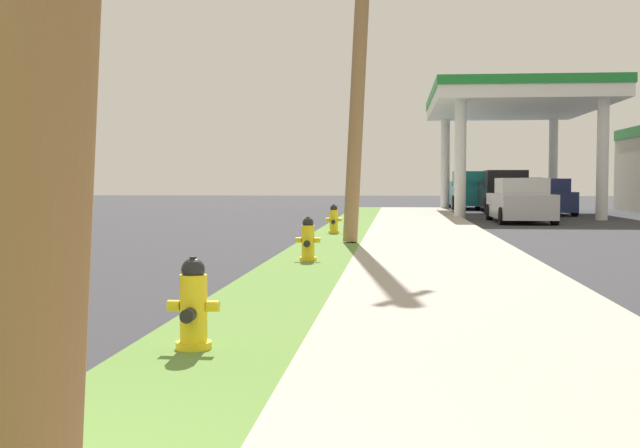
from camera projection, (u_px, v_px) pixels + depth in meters
name	position (u px, v px, depth m)	size (l,w,h in m)	color
fire_hydrant_nearest	(193.00, 309.00, 6.57)	(0.42, 0.37, 0.74)	yellow
fire_hydrant_second	(308.00, 241.00, 13.88)	(0.42, 0.38, 0.74)	yellow
fire_hydrant_third	(334.00, 220.00, 21.26)	(0.42, 0.37, 0.74)	yellow
utility_pole_midground	(362.00, 11.00, 18.16)	(1.00, 1.80, 10.10)	#937047
car_navy_by_near_pump	(546.00, 198.00, 35.73)	(1.99, 4.52, 1.57)	navy
car_silver_by_far_pump	(520.00, 202.00, 28.97)	(2.01, 4.53, 1.57)	#BCBCC1
truck_teal_at_forecourt	(470.00, 192.00, 43.28)	(2.13, 5.40, 1.97)	#197075
truck_black_on_apron	(503.00, 193.00, 38.93)	(2.13, 5.40, 1.97)	black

